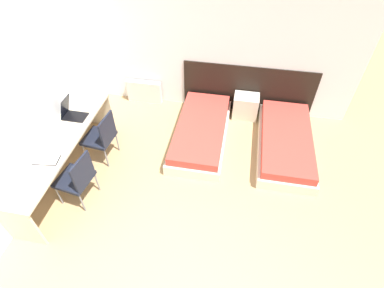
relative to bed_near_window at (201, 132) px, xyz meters
name	(u,v)px	position (x,y,z in m)	size (l,w,h in m)	color
wall_back	(210,43)	(-0.03, 1.04, 1.18)	(5.35, 0.05, 2.70)	white
wall_left	(35,93)	(-2.23, -0.91, 1.18)	(0.05, 4.86, 2.70)	white
headboard_panel	(248,90)	(0.74, 1.00, 0.32)	(2.49, 0.03, 0.98)	black
bed_near_window	(201,132)	(0.00, 0.00, 0.00)	(0.91, 1.94, 0.34)	beige
bed_near_door	(285,142)	(1.48, 0.00, 0.00)	(0.91, 1.94, 0.34)	beige
nightstand	(245,106)	(0.74, 0.80, 0.07)	(0.47, 0.34, 0.48)	beige
radiator	(144,92)	(-1.33, 0.92, 0.07)	(0.70, 0.12, 0.47)	silver
desk	(63,146)	(-1.93, -1.17, 0.43)	(0.54, 2.52, 0.74)	beige
chair_near_laptop	(102,136)	(-1.51, -0.74, 0.32)	(0.50, 0.50, 0.89)	black
chair_near_notebook	(77,177)	(-1.51, -1.61, 0.32)	(0.52, 0.52, 0.89)	black
laptop	(72,113)	(-1.98, -0.64, 0.64)	(0.37, 0.25, 0.36)	black
open_notebook	(46,160)	(-1.91, -1.58, 0.58)	(0.36, 0.24, 0.02)	black
mug	(59,133)	(-1.97, -1.08, 0.62)	(0.08, 0.08, 0.09)	white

